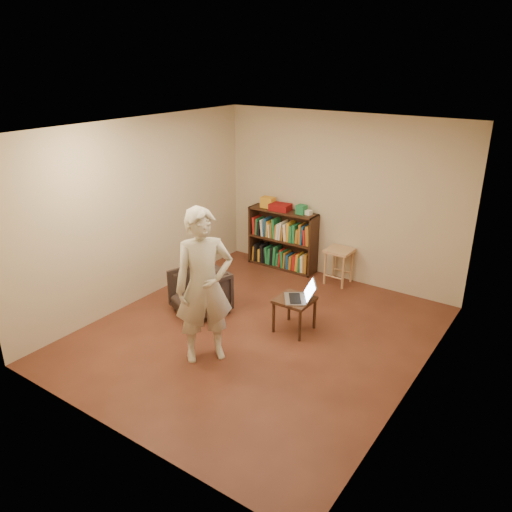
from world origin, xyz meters
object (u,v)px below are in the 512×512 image
Objects in this scene: stool at (339,256)px; side_table at (295,304)px; bookshelf at (283,242)px; person at (204,286)px; laptop at (301,296)px; armchair at (200,292)px.

stool is 1.24× the size of side_table.
person is (0.70, -2.85, 0.48)m from bookshelf.
bookshelf is 1.07m from stool.
bookshelf reaches higher than stool.
bookshelf is at bearing 52.94° from person.
bookshelf is 2.30× the size of laptop.
stool is (1.06, -0.06, 0.02)m from bookshelf.
stool is at bearing 96.20° from side_table.
person is at bearing -76.15° from bookshelf.
laptop is at bearing 10.50° from person.
person reaches higher than side_table.
laptop reaches higher than stool.
armchair reaches higher than side_table.
armchair is at bearing -167.00° from side_table.
stool is 2.29m from armchair.
person reaches higher than bookshelf.
armchair is 1.29m from person.
armchair is 1.46m from laptop.
armchair is 1.37m from side_table.
bookshelf is 2.12× the size of stool.
laptop is at bearing 30.86° from armchair.
bookshelf is at bearing 105.64° from armchair.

